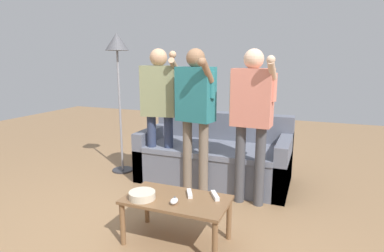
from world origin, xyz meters
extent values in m
plane|color=#93704C|center=(0.00, 0.00, 0.00)|extent=(12.00, 12.00, 0.00)
cube|color=slate|center=(0.19, 1.34, 0.20)|extent=(1.82, 0.90, 0.40)
cube|color=slate|center=(0.19, 1.27, 0.43)|extent=(1.54, 0.78, 0.06)
cube|color=slate|center=(0.19, 1.70, 0.61)|extent=(1.82, 0.18, 0.41)
cube|color=slate|center=(-0.65, 1.34, 0.31)|extent=(0.14, 0.90, 0.62)
cube|color=slate|center=(1.03, 1.34, 0.31)|extent=(0.14, 0.90, 0.62)
cube|color=brown|center=(0.32, -0.10, 0.37)|extent=(0.85, 0.46, 0.03)
cylinder|color=brown|center=(-0.07, -0.29, 0.18)|extent=(0.04, 0.04, 0.36)
cylinder|color=brown|center=(0.71, -0.29, 0.18)|extent=(0.04, 0.04, 0.36)
cylinder|color=brown|center=(-0.07, 0.10, 0.18)|extent=(0.04, 0.04, 0.36)
cylinder|color=brown|center=(0.71, 0.10, 0.18)|extent=(0.04, 0.04, 0.36)
cylinder|color=beige|center=(0.06, -0.20, 0.42)|extent=(0.22, 0.22, 0.06)
ellipsoid|color=white|center=(0.34, -0.19, 0.41)|extent=(0.06, 0.09, 0.05)
cylinder|color=#4C4C51|center=(0.34, -0.18, 0.44)|extent=(0.02, 0.02, 0.01)
cylinder|color=#2D2D33|center=(-1.08, 1.22, 0.01)|extent=(0.28, 0.28, 0.02)
cylinder|color=gray|center=(-1.08, 1.22, 0.82)|extent=(0.03, 0.03, 1.59)
cone|color=#4C4C51|center=(-1.08, 1.22, 1.72)|extent=(0.30, 0.30, 0.22)
cylinder|color=#2D3856|center=(-0.49, 0.99, 0.42)|extent=(0.11, 0.11, 0.85)
cylinder|color=#2D3856|center=(-0.28, 1.03, 0.42)|extent=(0.11, 0.11, 0.85)
cube|color=gray|center=(-0.39, 1.01, 1.14)|extent=(0.43, 0.28, 0.58)
sphere|color=tan|center=(-0.39, 1.01, 1.52)|extent=(0.20, 0.20, 0.20)
cylinder|color=tan|center=(-0.59, 0.97, 1.11)|extent=(0.07, 0.07, 0.55)
cylinder|color=gray|center=(-0.19, 1.04, 1.25)|extent=(0.07, 0.07, 0.28)
cylinder|color=tan|center=(-0.18, 0.98, 1.43)|extent=(0.11, 0.28, 0.19)
sphere|color=tan|center=(-0.17, 0.92, 1.55)|extent=(0.08, 0.08, 0.08)
cylinder|color=#756656|center=(0.02, 0.89, 0.42)|extent=(0.11, 0.11, 0.84)
cylinder|color=#756656|center=(0.22, 0.85, 0.42)|extent=(0.11, 0.11, 0.84)
cube|color=#28757A|center=(0.12, 0.87, 1.13)|extent=(0.43, 0.29, 0.58)
sphere|color=#936B4C|center=(0.12, 0.87, 1.51)|extent=(0.20, 0.20, 0.20)
cylinder|color=#936B4C|center=(-0.08, 0.91, 1.11)|extent=(0.07, 0.07, 0.55)
cylinder|color=#28757A|center=(0.31, 0.83, 1.24)|extent=(0.07, 0.07, 0.27)
cylinder|color=#936B4C|center=(0.29, 0.73, 1.39)|extent=(0.11, 0.23, 0.25)
sphere|color=#936B4C|center=(0.27, 0.62, 1.47)|extent=(0.08, 0.08, 0.08)
cylinder|color=#47474C|center=(0.63, 0.86, 0.42)|extent=(0.10, 0.10, 0.84)
cylinder|color=#47474C|center=(0.83, 0.85, 0.42)|extent=(0.10, 0.10, 0.84)
cube|color=#DB7F6B|center=(0.73, 0.85, 1.12)|extent=(0.41, 0.23, 0.58)
sphere|color=beige|center=(0.73, 0.85, 1.50)|extent=(0.20, 0.20, 0.20)
cylinder|color=beige|center=(0.53, 0.86, 1.10)|extent=(0.07, 0.07, 0.54)
cylinder|color=#DB7F6B|center=(0.93, 0.84, 1.23)|extent=(0.07, 0.07, 0.27)
cylinder|color=beige|center=(0.92, 0.75, 1.39)|extent=(0.08, 0.25, 0.23)
sphere|color=beige|center=(0.92, 0.66, 1.49)|extent=(0.08, 0.08, 0.08)
cube|color=white|center=(0.61, 0.04, 0.40)|extent=(0.11, 0.16, 0.03)
cylinder|color=silver|center=(0.59, 0.06, 0.42)|extent=(0.01, 0.01, 0.00)
cube|color=silver|center=(0.63, 0.00, 0.42)|extent=(0.02, 0.02, 0.00)
cube|color=white|center=(0.40, 0.00, 0.40)|extent=(0.10, 0.15, 0.03)
cylinder|color=silver|center=(0.38, 0.02, 0.42)|extent=(0.01, 0.01, 0.00)
cube|color=silver|center=(0.42, -0.04, 0.42)|extent=(0.02, 0.02, 0.00)
camera|label=1|loc=(1.31, -2.28, 1.49)|focal=29.58mm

